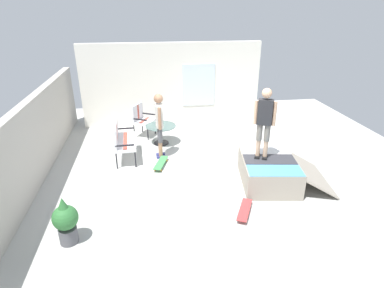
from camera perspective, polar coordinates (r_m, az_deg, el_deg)
ground_plane at (r=8.04m, az=2.57°, el=-5.49°), size 12.00×12.00×0.10m
back_wall_cinderblock at (r=7.94m, az=-26.98°, el=-0.56°), size 9.00×0.20×1.91m
house_facade at (r=11.01m, az=-3.52°, el=10.56°), size 0.23×6.00×2.75m
skate_ramp at (r=7.70m, az=13.70°, el=-4.65°), size 1.87×2.21×0.60m
patio_bench at (r=8.70m, az=-12.58°, el=1.14°), size 1.27×0.59×1.02m
patio_chair_near_house at (r=10.20m, az=-9.09°, el=4.77°), size 0.80×0.77×1.02m
patio_table at (r=9.57m, az=-5.56°, el=2.35°), size 0.90×0.90×0.57m
person_watching at (r=8.49m, az=-5.86°, el=4.10°), size 0.48×0.25×1.77m
person_skater at (r=7.24m, az=12.81°, el=4.39°), size 0.33×0.44×1.63m
skateboard_by_bench at (r=8.35m, az=-5.57°, el=-3.38°), size 0.82×0.44×0.10m
skateboard_spare at (r=6.62m, az=9.36°, el=-11.52°), size 0.81×0.53×0.10m
potted_plant at (r=6.04m, az=-21.60°, el=-12.53°), size 0.44×0.44×0.92m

